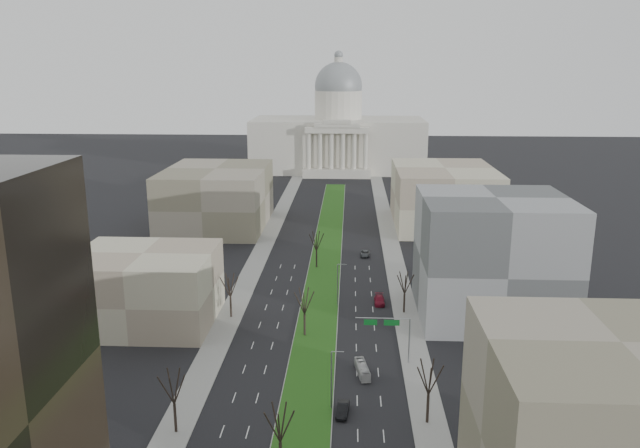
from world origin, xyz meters
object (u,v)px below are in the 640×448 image
(car_grey_far, at_px, (365,254))
(box_van, at_px, (362,369))
(car_black, at_px, (343,409))
(car_red, at_px, (379,300))

(car_grey_far, relative_size, box_van, 0.75)
(box_van, bearing_deg, car_black, -113.84)
(car_red, xyz_separation_m, box_van, (-4.08, -31.14, 0.15))
(car_black, height_order, box_van, box_van)
(car_black, xyz_separation_m, car_red, (7.09, 43.05, -0.00))
(car_red, bearing_deg, car_black, -99.04)
(car_black, height_order, car_grey_far, car_black)
(car_black, xyz_separation_m, box_van, (3.01, 11.91, 0.15))
(car_red, distance_m, car_grey_far, 33.54)
(car_grey_far, bearing_deg, car_black, -90.57)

